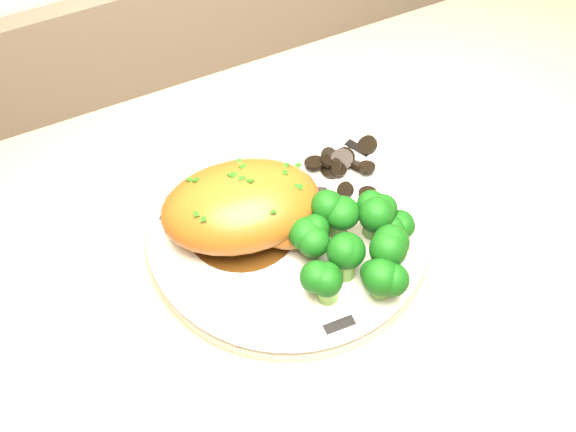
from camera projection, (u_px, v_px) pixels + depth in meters
name	position (u px, v px, depth m)	size (l,w,h in m)	color
plate	(288.00, 228.00, 0.63)	(0.25, 0.25, 0.02)	silver
rim_accent_0	(358.00, 148.00, 0.68)	(0.03, 0.01, 0.00)	black
rim_accent_1	(168.00, 209.00, 0.63)	(0.03, 0.01, 0.00)	black
rim_accent_2	(339.00, 325.00, 0.57)	(0.03, 0.01, 0.00)	black
gravy_pool	(242.00, 224.00, 0.62)	(0.10, 0.10, 0.00)	#40240B
chicken_breast	(247.00, 208.00, 0.60)	(0.15, 0.11, 0.05)	#945119
mushroom_pile	(341.00, 182.00, 0.65)	(0.08, 0.06, 0.02)	black
broccoli_florets	(359.00, 245.00, 0.59)	(0.10, 0.09, 0.04)	#63963F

